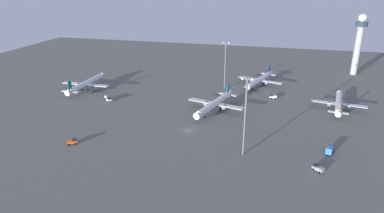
{
  "coord_description": "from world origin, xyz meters",
  "views": [
    {
      "loc": [
        37.13,
        -136.18,
        65.64
      ],
      "look_at": [
        -3.12,
        20.09,
        4.0
      ],
      "focal_mm": 32.05,
      "sensor_mm": 36.0,
      "label": 1
    }
  ],
  "objects_px": {
    "airplane_near_gate": "(260,80)",
    "cargo_loader": "(72,142)",
    "airplane_terminal_side": "(86,84)",
    "maintenance_van": "(273,97)",
    "airplane_far_stand": "(215,104)",
    "fuel_truck": "(108,98)",
    "airplane_taxiway_distant": "(339,103)",
    "catering_truck": "(330,150)",
    "baggage_tractor": "(318,168)",
    "apron_light_west": "(225,63)",
    "apron_light_central": "(245,113)",
    "control_tower": "(359,40)"
  },
  "relations": [
    {
      "from": "baggage_tractor",
      "to": "fuel_truck",
      "type": "bearing_deg",
      "value": 106.2
    },
    {
      "from": "airplane_far_stand",
      "to": "cargo_loader",
      "type": "height_order",
      "value": "airplane_far_stand"
    },
    {
      "from": "airplane_terminal_side",
      "to": "fuel_truck",
      "type": "distance_m",
      "value": 26.85
    },
    {
      "from": "cargo_loader",
      "to": "airplane_near_gate",
      "type": "bearing_deg",
      "value": 110.67
    },
    {
      "from": "maintenance_van",
      "to": "cargo_loader",
      "type": "height_order",
      "value": "same"
    },
    {
      "from": "airplane_terminal_side",
      "to": "maintenance_van",
      "type": "height_order",
      "value": "airplane_terminal_side"
    },
    {
      "from": "baggage_tractor",
      "to": "apron_light_west",
      "type": "bearing_deg",
      "value": 69.56
    },
    {
      "from": "airplane_near_gate",
      "to": "baggage_tractor",
      "type": "bearing_deg",
      "value": 124.19
    },
    {
      "from": "catering_truck",
      "to": "apron_light_west",
      "type": "bearing_deg",
      "value": 144.08
    },
    {
      "from": "airplane_terminal_side",
      "to": "maintenance_van",
      "type": "distance_m",
      "value": 112.52
    },
    {
      "from": "fuel_truck",
      "to": "apron_light_central",
      "type": "distance_m",
      "value": 92.89
    },
    {
      "from": "airplane_taxiway_distant",
      "to": "baggage_tractor",
      "type": "bearing_deg",
      "value": -94.41
    },
    {
      "from": "baggage_tractor",
      "to": "catering_truck",
      "type": "xyz_separation_m",
      "value": [
        5.55,
        15.2,
        0.4
      ]
    },
    {
      "from": "airplane_far_stand",
      "to": "airplane_near_gate",
      "type": "bearing_deg",
      "value": -95.66
    },
    {
      "from": "airplane_terminal_side",
      "to": "apron_light_central",
      "type": "distance_m",
      "value": 118.92
    },
    {
      "from": "airplane_far_stand",
      "to": "catering_truck",
      "type": "relative_size",
      "value": 6.39
    },
    {
      "from": "cargo_loader",
      "to": "baggage_tractor",
      "type": "bearing_deg",
      "value": 56.81
    },
    {
      "from": "fuel_truck",
      "to": "catering_truck",
      "type": "relative_size",
      "value": 1.02
    },
    {
      "from": "control_tower",
      "to": "apron_light_west",
      "type": "distance_m",
      "value": 101.01
    },
    {
      "from": "airplane_far_stand",
      "to": "apron_light_west",
      "type": "height_order",
      "value": "apron_light_west"
    },
    {
      "from": "airplane_near_gate",
      "to": "cargo_loader",
      "type": "relative_size",
      "value": 8.09
    },
    {
      "from": "airplane_taxiway_distant",
      "to": "catering_truck",
      "type": "relative_size",
      "value": 5.76
    },
    {
      "from": "airplane_near_gate",
      "to": "apron_light_west",
      "type": "distance_m",
      "value": 27.04
    },
    {
      "from": "airplane_far_stand",
      "to": "apron_light_west",
      "type": "distance_m",
      "value": 40.4
    },
    {
      "from": "fuel_truck",
      "to": "baggage_tractor",
      "type": "relative_size",
      "value": 1.41
    },
    {
      "from": "catering_truck",
      "to": "airplane_far_stand",
      "type": "bearing_deg",
      "value": 164.6
    },
    {
      "from": "cargo_loader",
      "to": "fuel_truck",
      "type": "bearing_deg",
      "value": 156.3
    },
    {
      "from": "airplane_far_stand",
      "to": "baggage_tractor",
      "type": "relative_size",
      "value": 8.81
    },
    {
      "from": "airplane_terminal_side",
      "to": "airplane_near_gate",
      "type": "bearing_deg",
      "value": 20.7
    },
    {
      "from": "control_tower",
      "to": "maintenance_van",
      "type": "relative_size",
      "value": 9.62
    },
    {
      "from": "baggage_tractor",
      "to": "apron_light_west",
      "type": "relative_size",
      "value": 0.15
    },
    {
      "from": "catering_truck",
      "to": "apron_light_west",
      "type": "xyz_separation_m",
      "value": [
        -53.92,
        72.08,
        14.82
      ]
    },
    {
      "from": "catering_truck",
      "to": "baggage_tractor",
      "type": "bearing_deg",
      "value": -92.8
    },
    {
      "from": "airplane_far_stand",
      "to": "apron_light_west",
      "type": "bearing_deg",
      "value": -72.65
    },
    {
      "from": "airplane_near_gate",
      "to": "cargo_loader",
      "type": "bearing_deg",
      "value": 74.39
    },
    {
      "from": "maintenance_van",
      "to": "apron_light_central",
      "type": "bearing_deg",
      "value": 165.08
    },
    {
      "from": "airplane_terminal_side",
      "to": "baggage_tractor",
      "type": "relative_size",
      "value": 8.87
    },
    {
      "from": "airplane_taxiway_distant",
      "to": "baggage_tractor",
      "type": "relative_size",
      "value": 7.94
    },
    {
      "from": "maintenance_van",
      "to": "fuel_truck",
      "type": "distance_m",
      "value": 93.42
    },
    {
      "from": "fuel_truck",
      "to": "airplane_near_gate",
      "type": "bearing_deg",
      "value": 161.2
    },
    {
      "from": "baggage_tractor",
      "to": "apron_light_west",
      "type": "xyz_separation_m",
      "value": [
        -48.37,
        87.28,
        15.22
      ]
    },
    {
      "from": "fuel_truck",
      "to": "baggage_tractor",
      "type": "distance_m",
      "value": 118.47
    },
    {
      "from": "airplane_far_stand",
      "to": "cargo_loader",
      "type": "distance_m",
      "value": 72.6
    },
    {
      "from": "airplane_far_stand",
      "to": "maintenance_van",
      "type": "distance_m",
      "value": 39.26
    },
    {
      "from": "fuel_truck",
      "to": "cargo_loader",
      "type": "relative_size",
      "value": 1.38
    },
    {
      "from": "cargo_loader",
      "to": "control_tower",
      "type": "bearing_deg",
      "value": 102.72
    },
    {
      "from": "apron_light_west",
      "to": "apron_light_central",
      "type": "bearing_deg",
      "value": -75.7
    },
    {
      "from": "airplane_terminal_side",
      "to": "cargo_loader",
      "type": "height_order",
      "value": "airplane_terminal_side"
    },
    {
      "from": "airplane_taxiway_distant",
      "to": "apron_light_west",
      "type": "xyz_separation_m",
      "value": [
        -63.7,
        20.41,
        13.0
      ]
    },
    {
      "from": "airplane_near_gate",
      "to": "fuel_truck",
      "type": "distance_m",
      "value": 94.71
    }
  ]
}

